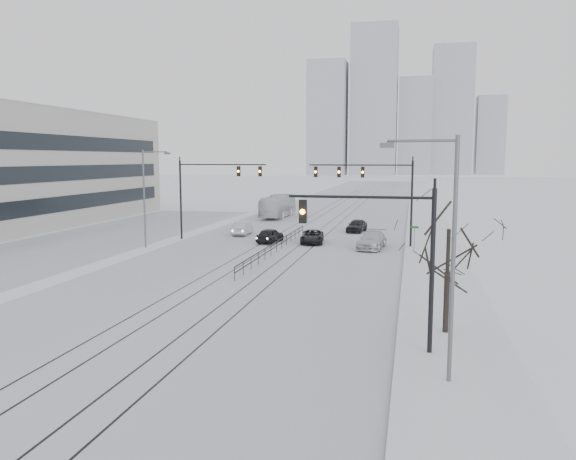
{
  "coord_description": "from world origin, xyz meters",
  "views": [
    {
      "loc": [
        11.52,
        -17.33,
        8.18
      ],
      "look_at": [
        3.06,
        20.86,
        3.2
      ],
      "focal_mm": 35.0,
      "sensor_mm": 36.0,
      "label": 1
    }
  ],
  "objects_px": {
    "bare_tree": "(449,240)",
    "sedan_sb_inner": "(270,235)",
    "sedan_sb_outer": "(242,228)",
    "sedan_nb_front": "(312,237)",
    "sedan_nb_right": "(372,240)",
    "box_truck": "(278,206)",
    "traffic_mast_near": "(393,247)",
    "sedan_nb_far": "(357,226)"
  },
  "relations": [
    {
      "from": "box_truck",
      "to": "bare_tree",
      "type": "bearing_deg",
      "value": 112.69
    },
    {
      "from": "sedan_nb_right",
      "to": "box_truck",
      "type": "height_order",
      "value": "box_truck"
    },
    {
      "from": "sedan_nb_far",
      "to": "box_truck",
      "type": "distance_m",
      "value": 18.45
    },
    {
      "from": "traffic_mast_near",
      "to": "sedan_sb_inner",
      "type": "relative_size",
      "value": 1.68
    },
    {
      "from": "sedan_nb_front",
      "to": "sedan_nb_far",
      "type": "relative_size",
      "value": 1.1
    },
    {
      "from": "sedan_sb_inner",
      "to": "bare_tree",
      "type": "bearing_deg",
      "value": 127.03
    },
    {
      "from": "bare_tree",
      "to": "sedan_nb_far",
      "type": "xyz_separation_m",
      "value": [
        -7.66,
        36.35,
        -3.77
      ]
    },
    {
      "from": "sedan_sb_inner",
      "to": "sedan_nb_right",
      "type": "distance_m",
      "value": 10.17
    },
    {
      "from": "traffic_mast_near",
      "to": "sedan_nb_far",
      "type": "distance_m",
      "value": 39.88
    },
    {
      "from": "bare_tree",
      "to": "box_truck",
      "type": "distance_m",
      "value": 53.94
    },
    {
      "from": "bare_tree",
      "to": "box_truck",
      "type": "xyz_separation_m",
      "value": [
        -20.03,
        50.0,
        -2.94
      ]
    },
    {
      "from": "sedan_nb_far",
      "to": "sedan_nb_right",
      "type": "bearing_deg",
      "value": -68.68
    },
    {
      "from": "bare_tree",
      "to": "sedan_sb_inner",
      "type": "relative_size",
      "value": 1.47
    },
    {
      "from": "sedan_nb_right",
      "to": "box_truck",
      "type": "relative_size",
      "value": 0.48
    },
    {
      "from": "sedan_nb_far",
      "to": "sedan_sb_inner",
      "type": "bearing_deg",
      "value": -118.36
    },
    {
      "from": "traffic_mast_near",
      "to": "sedan_nb_far",
      "type": "bearing_deg",
      "value": 97.6
    },
    {
      "from": "sedan_nb_front",
      "to": "sedan_nb_right",
      "type": "distance_m",
      "value": 6.24
    },
    {
      "from": "sedan_sb_inner",
      "to": "sedan_sb_outer",
      "type": "relative_size",
      "value": 0.98
    },
    {
      "from": "sedan_sb_outer",
      "to": "sedan_nb_front",
      "type": "distance_m",
      "value": 9.46
    },
    {
      "from": "traffic_mast_near",
      "to": "sedan_sb_outer",
      "type": "bearing_deg",
      "value": 116.51
    },
    {
      "from": "bare_tree",
      "to": "sedan_nb_front",
      "type": "height_order",
      "value": "bare_tree"
    },
    {
      "from": "sedan_sb_outer",
      "to": "sedan_nb_far",
      "type": "xyz_separation_m",
      "value": [
        11.82,
        5.12,
        0.01
      ]
    },
    {
      "from": "sedan_sb_inner",
      "to": "sedan_nb_far",
      "type": "height_order",
      "value": "sedan_nb_far"
    },
    {
      "from": "box_truck",
      "to": "sedan_sb_inner",
      "type": "bearing_deg",
      "value": 102.48
    },
    {
      "from": "traffic_mast_near",
      "to": "sedan_nb_right",
      "type": "relative_size",
      "value": 1.31
    },
    {
      "from": "sedan_sb_outer",
      "to": "sedan_nb_front",
      "type": "height_order",
      "value": "sedan_sb_outer"
    },
    {
      "from": "sedan_sb_outer",
      "to": "sedan_nb_front",
      "type": "bearing_deg",
      "value": 149.71
    },
    {
      "from": "sedan_nb_right",
      "to": "box_truck",
      "type": "bearing_deg",
      "value": 126.28
    },
    {
      "from": "sedan_nb_right",
      "to": "sedan_sb_inner",
      "type": "bearing_deg",
      "value": 176.44
    },
    {
      "from": "box_truck",
      "to": "sedan_nb_right",
      "type": "bearing_deg",
      "value": 121.46
    },
    {
      "from": "sedan_nb_front",
      "to": "box_truck",
      "type": "relative_size",
      "value": 0.41
    },
    {
      "from": "traffic_mast_near",
      "to": "box_truck",
      "type": "bearing_deg",
      "value": 108.39
    },
    {
      "from": "sedan_sb_outer",
      "to": "sedan_nb_front",
      "type": "relative_size",
      "value": 0.92
    },
    {
      "from": "sedan_sb_inner",
      "to": "sedan_sb_outer",
      "type": "distance_m",
      "value": 6.38
    },
    {
      "from": "bare_tree",
      "to": "sedan_nb_front",
      "type": "xyz_separation_m",
      "value": [
        -11.07,
        26.9,
        -3.85
      ]
    },
    {
      "from": "sedan_nb_right",
      "to": "sedan_nb_far",
      "type": "height_order",
      "value": "sedan_nb_right"
    },
    {
      "from": "bare_tree",
      "to": "sedan_sb_outer",
      "type": "height_order",
      "value": "bare_tree"
    },
    {
      "from": "sedan_nb_front",
      "to": "sedan_nb_right",
      "type": "height_order",
      "value": "sedan_nb_right"
    },
    {
      "from": "bare_tree",
      "to": "sedan_nb_far",
      "type": "bearing_deg",
      "value": 101.9
    },
    {
      "from": "sedan_nb_right",
      "to": "sedan_sb_outer",
      "type": "bearing_deg",
      "value": 161.72
    },
    {
      "from": "sedan_nb_front",
      "to": "sedan_nb_right",
      "type": "bearing_deg",
      "value": -25.92
    },
    {
      "from": "bare_tree",
      "to": "sedan_sb_inner",
      "type": "xyz_separation_m",
      "value": [
        -15.2,
        26.49,
        -3.78
      ]
    }
  ]
}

